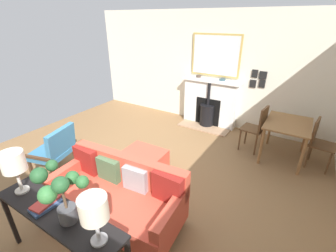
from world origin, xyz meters
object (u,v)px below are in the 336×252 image
object	(u,v)px
table_lamp_near_end	(13,163)
dining_chair_by_back_wall	(319,140)
mantel_bowl_far	(222,80)
ottoman	(144,160)
mantel_bowl_near	(199,76)
console_table	(58,220)
table_lamp_far_end	(94,210)
armchair_accent	(55,148)
fireplace	(209,105)
dining_table	(287,128)
dining_chair_near_fireplace	(258,126)
book_stack	(46,204)
potted_plant	(59,190)
sofa	(118,195)

from	to	relation	value
table_lamp_near_end	dining_chair_by_back_wall	size ratio (longest dim) A/B	0.54
mantel_bowl_far	ottoman	xyz separation A→B (m)	(2.50, -0.39, -0.91)
mantel_bowl_near	dining_chair_by_back_wall	distance (m)	2.81
console_table	table_lamp_far_end	world-z (taller)	table_lamp_far_end
mantel_bowl_near	armchair_accent	xyz separation A→B (m)	(3.24, -1.05, -0.69)
fireplace	dining_chair_by_back_wall	xyz separation A→B (m)	(0.70, 2.29, 0.01)
fireplace	dining_chair_by_back_wall	distance (m)	2.39
dining_table	dining_chair_near_fireplace	bearing A→B (deg)	-88.71
fireplace	dining_chair_near_fireplace	distance (m)	1.47
table_lamp_far_end	dining_chair_near_fireplace	distance (m)	3.56
fireplace	book_stack	size ratio (longest dim) A/B	4.68
potted_plant	book_stack	world-z (taller)	potted_plant
mantel_bowl_near	potted_plant	size ratio (longest dim) A/B	0.22
fireplace	potted_plant	distance (m)	4.26
mantel_bowl_far	table_lamp_near_end	size ratio (longest dim) A/B	0.30
table_lamp_far_end	dining_chair_near_fireplace	xyz separation A→B (m)	(-3.47, 0.54, -0.53)
sofa	table_lamp_near_end	bearing A→B (deg)	-35.54
dining_chair_by_back_wall	ottoman	bearing A→B (deg)	-54.20
mantel_bowl_near	armchair_accent	size ratio (longest dim) A/B	0.15
fireplace	dining_chair_near_fireplace	bearing A→B (deg)	60.57
dining_chair_near_fireplace	dining_chair_by_back_wall	bearing A→B (deg)	91.34
console_table	potted_plant	distance (m)	0.49
sofa	dining_chair_near_fireplace	xyz separation A→B (m)	(-2.68, 1.13, 0.20)
book_stack	dining_table	world-z (taller)	book_stack
dining_chair_near_fireplace	mantel_bowl_near	bearing A→B (deg)	-115.12
ottoman	potted_plant	world-z (taller)	potted_plant
console_table	table_lamp_near_end	distance (m)	0.73
ottoman	dining_chair_near_fireplace	xyz separation A→B (m)	(-1.74, 1.43, 0.30)
console_table	dining_table	distance (m)	3.85
mantel_bowl_near	console_table	size ratio (longest dim) A/B	0.08
fireplace	mantel_bowl_far	distance (m)	0.69
sofa	console_table	xyz separation A→B (m)	(0.80, 0.01, 0.30)
ottoman	book_stack	bearing A→B (deg)	5.01
armchair_accent	console_table	world-z (taller)	armchair_accent
armchair_accent	table_lamp_far_end	size ratio (longest dim) A/B	1.84
potted_plant	table_lamp_far_end	bearing A→B (deg)	91.90
potted_plant	armchair_accent	bearing A→B (deg)	-120.03
fireplace	potted_plant	world-z (taller)	potted_plant
ottoman	fireplace	bearing A→B (deg)	176.49
table_lamp_near_end	book_stack	xyz separation A→B (m)	(0.00, 0.42, -0.33)
potted_plant	book_stack	distance (m)	0.48
mantel_bowl_near	ottoman	size ratio (longest dim) A/B	0.18
potted_plant	table_lamp_near_end	bearing A→B (deg)	-90.99
table_lamp_near_end	potted_plant	bearing A→B (deg)	89.01
mantel_bowl_near	dining_chair_near_fireplace	xyz separation A→B (m)	(0.76, 1.63, -0.61)
sofa	table_lamp_near_end	distance (m)	1.23
dining_table	armchair_accent	bearing A→B (deg)	-51.94
table_lamp_far_end	dining_chair_by_back_wall	xyz separation A→B (m)	(-3.50, 1.56, -0.56)
potted_plant	dining_chair_by_back_wall	xyz separation A→B (m)	(-3.51, 1.95, -0.59)
mantel_bowl_far	potted_plant	bearing A→B (deg)	1.27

